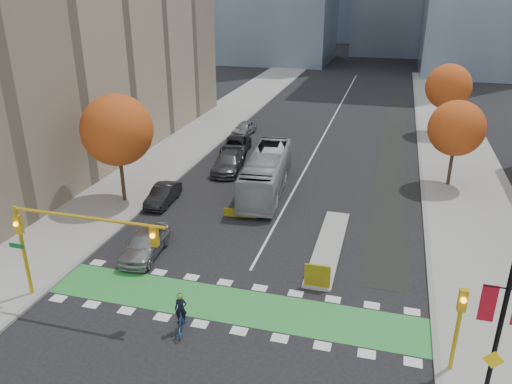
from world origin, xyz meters
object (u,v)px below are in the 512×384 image
Objects in this scene: traffic_signal_west at (63,234)px; parked_car_d at (236,146)px; hazard_board at (317,276)px; tree_west at (117,130)px; traffic_signal_east at (459,318)px; parked_car_c at (228,162)px; parked_car_b at (163,195)px; tree_east_near at (457,128)px; cyclist at (182,319)px; banner_lamppost at (503,313)px; parked_car_a at (145,243)px; bus at (266,173)px; tree_east_far at (448,87)px; parked_car_e at (244,128)px.

parked_car_d is at bearing 88.85° from traffic_signal_west.
hazard_board is 0.17× the size of tree_west.
traffic_signal_west is 2.08× the size of traffic_signal_east.
parked_car_d is (-0.91, 5.00, -0.07)m from parked_car_c.
parked_car_d is (1.59, 13.02, 0.04)m from parked_car_b.
tree_east_near reaches higher than cyclist.
banner_lamppost reaches higher than parked_car_a.
bus is at bearing -66.13° from parked_car_d.
parked_car_a reaches higher than parked_car_b.
tree_west is 10.03m from parked_car_a.
parked_car_b is at bearing -113.57° from parked_car_c.
tree_east_far is 33.67m from parked_car_b.
parked_car_d reaches higher than hazard_board.
bus is 12.72m from parked_car_a.
tree_east_near is 1.27× the size of parked_car_c.
bus is 2.70× the size of parked_car_e.
tree_east_near is (24.00, 10.00, -0.75)m from tree_west.
hazard_board is 19.40m from parked_car_c.
tree_west is (-16.00, 7.80, 4.82)m from hazard_board.
bus reaches higher than parked_car_b.
hazard_board is at bearing -58.97° from parked_car_e.
tree_east_near is at bearing -19.18° from parked_car_e.
traffic_signal_west is 0.75× the size of bus.
parked_car_c is at bearing -87.37° from parked_car_d.
traffic_signal_west reaches higher than parked_car_d.
parked_car_a is at bearing -137.66° from tree_east_near.
parked_car_e is (0.50, 19.52, 0.01)m from parked_car_b.
parked_car_b is (-20.50, 14.99, -3.91)m from banner_lamppost.
cyclist reaches higher than parked_car_e.
tree_east_near reaches higher than parked_car_d.
bus is (-12.60, 17.36, -1.16)m from traffic_signal_east.
tree_west is 2.01× the size of traffic_signal_east.
parked_car_c is at bearing -175.39° from tree_east_near.
banner_lamppost reaches higher than hazard_board.
traffic_signal_east is at bearing -22.86° from parked_car_a.
parked_car_b is at bearing -84.65° from parked_car_e.
hazard_board is 0.17× the size of banner_lamppost.
banner_lamppost is at bearing -91.41° from tree_east_far.
traffic_signal_west is at bearing 158.65° from cyclist.
parked_car_d is at bearing 124.54° from traffic_signal_east.
bus is at bearing -159.96° from tree_east_near.
parked_car_a reaches higher than hazard_board.
parked_car_a is (1.27, 5.51, -3.22)m from traffic_signal_west.
cyclist is at bearing -55.54° from parked_car_a.
banner_lamppost is at bearing -31.68° from tree_west.
tree_east_near is at bearing 86.19° from traffic_signal_east.
tree_east_far reaches higher than parked_car_d.
banner_lamppost is 34.02m from parked_car_d.
parked_car_c reaches higher than parked_car_e.
tree_west is 11.21m from parked_car_c.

